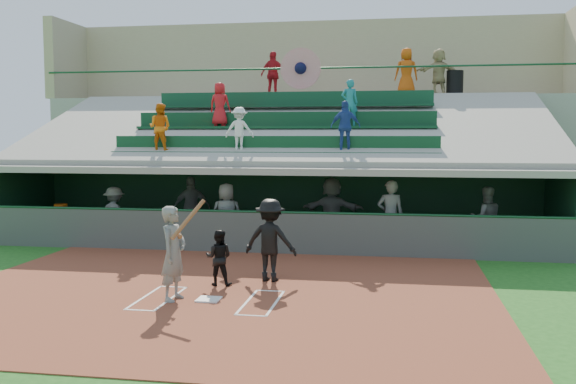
% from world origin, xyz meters
% --- Properties ---
extents(ground, '(100.00, 100.00, 0.00)m').
position_xyz_m(ground, '(0.00, 0.00, 0.00)').
color(ground, '#1C5517').
rests_on(ground, ground).
extents(dirt_slab, '(11.00, 9.00, 0.02)m').
position_xyz_m(dirt_slab, '(0.00, 0.50, 0.01)').
color(dirt_slab, brown).
rests_on(dirt_slab, ground).
extents(home_plate, '(0.43, 0.43, 0.03)m').
position_xyz_m(home_plate, '(0.00, 0.00, 0.04)').
color(home_plate, white).
rests_on(home_plate, dirt_slab).
extents(batters_box_chalk, '(2.65, 1.85, 0.01)m').
position_xyz_m(batters_box_chalk, '(0.00, 0.00, 0.02)').
color(batters_box_chalk, white).
rests_on(batters_box_chalk, dirt_slab).
extents(dugout_floor, '(16.00, 3.50, 0.04)m').
position_xyz_m(dugout_floor, '(0.00, 6.75, 0.02)').
color(dugout_floor, gray).
rests_on(dugout_floor, ground).
extents(concourse_slab, '(20.00, 3.00, 4.60)m').
position_xyz_m(concourse_slab, '(0.00, 13.50, 2.30)').
color(concourse_slab, gray).
rests_on(concourse_slab, ground).
extents(grandstand, '(20.40, 10.40, 7.80)m').
position_xyz_m(grandstand, '(-0.01, 10.51, 2.26)').
color(grandstand, '#494E49').
rests_on(grandstand, ground).
extents(batter_at_plate, '(0.90, 0.78, 1.95)m').
position_xyz_m(batter_at_plate, '(-0.65, -0.10, 0.93)').
color(batter_at_plate, '#61645E').
rests_on(batter_at_plate, dirt_slab).
extents(catcher, '(0.58, 0.46, 1.17)m').
position_xyz_m(catcher, '(-0.14, 1.23, 0.60)').
color(catcher, black).
rests_on(catcher, dirt_slab).
extents(home_umpire, '(1.22, 0.81, 1.77)m').
position_xyz_m(home_umpire, '(0.85, 1.81, 0.91)').
color(home_umpire, black).
rests_on(home_umpire, dirt_slab).
extents(dugout_bench, '(15.43, 2.16, 0.46)m').
position_xyz_m(dugout_bench, '(0.30, 8.03, 0.27)').
color(dugout_bench, olive).
rests_on(dugout_bench, dugout_floor).
extents(white_table, '(0.84, 0.70, 0.65)m').
position_xyz_m(white_table, '(-6.46, 6.26, 0.36)').
color(white_table, white).
rests_on(white_table, dugout_floor).
extents(water_cooler, '(0.40, 0.40, 0.40)m').
position_xyz_m(water_cooler, '(-6.48, 6.25, 0.89)').
color(water_cooler, '#E55B0D').
rests_on(water_cooler, white_table).
extents(dugout_player_a, '(1.15, 0.79, 1.62)m').
position_xyz_m(dugout_player_a, '(-4.55, 5.81, 0.85)').
color(dugout_player_a, '#5D5F5A').
rests_on(dugout_player_a, dugout_floor).
extents(dugout_player_b, '(1.19, 0.87, 1.88)m').
position_xyz_m(dugout_player_b, '(-2.55, 6.85, 0.98)').
color(dugout_player_b, '#545752').
rests_on(dugout_player_b, dugout_floor).
extents(dugout_player_c, '(0.98, 0.74, 1.79)m').
position_xyz_m(dugout_player_c, '(-1.13, 5.57, 0.94)').
color(dugout_player_c, '#595B56').
rests_on(dugout_player_c, dugout_floor).
extents(dugout_player_d, '(1.82, 0.71, 1.92)m').
position_xyz_m(dugout_player_d, '(1.71, 6.62, 1.00)').
color(dugout_player_d, '#575954').
rests_on(dugout_player_d, dugout_floor).
extents(dugout_player_e, '(0.73, 0.51, 1.93)m').
position_xyz_m(dugout_player_e, '(3.37, 5.65, 1.00)').
color(dugout_player_e, '#5D5F5A').
rests_on(dugout_player_e, dugout_floor).
extents(dugout_player_f, '(0.92, 0.75, 1.74)m').
position_xyz_m(dugout_player_f, '(5.91, 6.19, 0.91)').
color(dugout_player_f, '#5F615C').
rests_on(dugout_player_f, dugout_floor).
extents(trash_bin, '(0.61, 0.61, 0.91)m').
position_xyz_m(trash_bin, '(5.59, 12.86, 5.06)').
color(trash_bin, black).
rests_on(trash_bin, concourse_slab).
extents(concourse_staff_a, '(1.11, 0.65, 1.77)m').
position_xyz_m(concourse_staff_a, '(-1.21, 12.99, 5.49)').
color(concourse_staff_a, red).
rests_on(concourse_staff_a, concourse_slab).
extents(concourse_staff_b, '(0.90, 0.64, 1.72)m').
position_xyz_m(concourse_staff_b, '(3.83, 12.42, 5.46)').
color(concourse_staff_b, '#C94C0B').
rests_on(concourse_staff_b, concourse_slab).
extents(concourse_staff_c, '(1.65, 1.07, 1.71)m').
position_xyz_m(concourse_staff_c, '(4.99, 12.73, 5.45)').
color(concourse_staff_c, tan).
rests_on(concourse_staff_c, concourse_slab).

